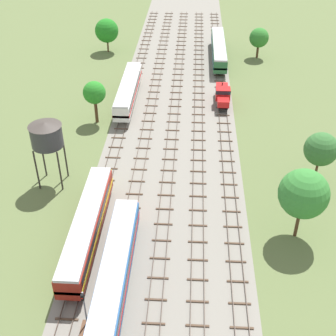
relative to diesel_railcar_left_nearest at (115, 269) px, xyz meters
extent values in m
plane|color=#5B6B3D|center=(4.44, 40.79, -2.60)|extent=(480.00, 480.00, 0.00)
cube|color=gray|center=(4.44, 40.79, -2.59)|extent=(21.77, 176.00, 0.01)
cube|color=#47382D|center=(-5.16, 41.79, -2.38)|extent=(0.07, 126.00, 0.15)
cube|color=#47382D|center=(-3.73, 41.79, -2.38)|extent=(0.07, 126.00, 0.15)
cube|color=brown|center=(-4.44, -4.71, -2.53)|extent=(2.40, 0.22, 0.14)
cube|color=brown|center=(-4.44, -1.71, -2.53)|extent=(2.40, 0.22, 0.14)
cube|color=brown|center=(-4.44, 1.29, -2.53)|extent=(2.40, 0.22, 0.14)
cube|color=brown|center=(-4.44, 4.29, -2.53)|extent=(2.40, 0.22, 0.14)
cube|color=brown|center=(-4.44, 7.29, -2.53)|extent=(2.40, 0.22, 0.14)
cube|color=brown|center=(-4.44, 10.29, -2.53)|extent=(2.40, 0.22, 0.14)
cube|color=brown|center=(-4.44, 13.29, -2.53)|extent=(2.40, 0.22, 0.14)
cube|color=brown|center=(-4.44, 16.29, -2.53)|extent=(2.40, 0.22, 0.14)
cube|color=brown|center=(-4.44, 19.29, -2.53)|extent=(2.40, 0.22, 0.14)
cube|color=brown|center=(-4.44, 22.29, -2.53)|extent=(2.40, 0.22, 0.14)
cube|color=brown|center=(-4.44, 25.29, -2.53)|extent=(2.40, 0.22, 0.14)
cube|color=brown|center=(-4.44, 28.29, -2.53)|extent=(2.40, 0.22, 0.14)
cube|color=brown|center=(-4.44, 31.29, -2.53)|extent=(2.40, 0.22, 0.14)
cube|color=brown|center=(-4.44, 34.29, -2.53)|extent=(2.40, 0.22, 0.14)
cube|color=brown|center=(-4.44, 37.29, -2.53)|extent=(2.40, 0.22, 0.14)
cube|color=brown|center=(-4.44, 40.29, -2.53)|extent=(2.40, 0.22, 0.14)
cube|color=brown|center=(-4.44, 43.29, -2.53)|extent=(2.40, 0.22, 0.14)
cube|color=brown|center=(-4.44, 46.29, -2.53)|extent=(2.40, 0.22, 0.14)
cube|color=brown|center=(-4.44, 49.29, -2.53)|extent=(2.40, 0.22, 0.14)
cube|color=brown|center=(-4.44, 52.29, -2.53)|extent=(2.40, 0.22, 0.14)
cube|color=brown|center=(-4.44, 55.29, -2.53)|extent=(2.40, 0.22, 0.14)
cube|color=brown|center=(-4.44, 58.29, -2.53)|extent=(2.40, 0.22, 0.14)
cube|color=brown|center=(-4.44, 61.29, -2.53)|extent=(2.40, 0.22, 0.14)
cube|color=brown|center=(-4.44, 64.29, -2.53)|extent=(2.40, 0.22, 0.14)
cube|color=brown|center=(-4.44, 67.29, -2.53)|extent=(2.40, 0.22, 0.14)
cube|color=brown|center=(-4.44, 70.29, -2.53)|extent=(2.40, 0.22, 0.14)
cube|color=brown|center=(-4.44, 73.29, -2.53)|extent=(2.40, 0.22, 0.14)
cube|color=brown|center=(-4.44, 76.29, -2.53)|extent=(2.40, 0.22, 0.14)
cube|color=brown|center=(-4.44, 79.29, -2.53)|extent=(2.40, 0.22, 0.14)
cube|color=brown|center=(-4.44, 82.29, -2.53)|extent=(2.40, 0.22, 0.14)
cube|color=brown|center=(-4.44, 85.29, -2.53)|extent=(2.40, 0.22, 0.14)
cube|color=brown|center=(-4.44, 88.29, -2.53)|extent=(2.40, 0.22, 0.14)
cube|color=brown|center=(-4.44, 91.29, -2.53)|extent=(2.40, 0.22, 0.14)
cube|color=brown|center=(-4.44, 94.29, -2.53)|extent=(2.40, 0.22, 0.14)
cube|color=brown|center=(-4.44, 97.29, -2.53)|extent=(2.40, 0.22, 0.14)
cube|color=brown|center=(-4.44, 100.29, -2.53)|extent=(2.40, 0.22, 0.14)
cube|color=brown|center=(-4.44, 103.29, -2.53)|extent=(2.40, 0.22, 0.14)
cube|color=#47382D|center=(-0.72, 41.79, -2.38)|extent=(0.07, 126.00, 0.15)
cube|color=#47382D|center=(0.72, 41.79, -2.38)|extent=(0.07, 126.00, 0.15)
cube|color=brown|center=(0.00, -4.71, -2.53)|extent=(2.40, 0.22, 0.14)
cube|color=brown|center=(0.00, -1.71, -2.53)|extent=(2.40, 0.22, 0.14)
cube|color=brown|center=(0.00, 1.29, -2.53)|extent=(2.40, 0.22, 0.14)
cube|color=brown|center=(0.00, 4.29, -2.53)|extent=(2.40, 0.22, 0.14)
cube|color=brown|center=(0.00, 7.29, -2.53)|extent=(2.40, 0.22, 0.14)
cube|color=brown|center=(0.00, 10.29, -2.53)|extent=(2.40, 0.22, 0.14)
cube|color=brown|center=(0.00, 13.29, -2.53)|extent=(2.40, 0.22, 0.14)
cube|color=brown|center=(0.00, 16.29, -2.53)|extent=(2.40, 0.22, 0.14)
cube|color=brown|center=(0.00, 19.29, -2.53)|extent=(2.40, 0.22, 0.14)
cube|color=brown|center=(0.00, 22.29, -2.53)|extent=(2.40, 0.22, 0.14)
cube|color=brown|center=(0.00, 25.29, -2.53)|extent=(2.40, 0.22, 0.14)
cube|color=brown|center=(0.00, 28.29, -2.53)|extent=(2.40, 0.22, 0.14)
cube|color=brown|center=(0.00, 31.29, -2.53)|extent=(2.40, 0.22, 0.14)
cube|color=brown|center=(0.00, 34.29, -2.53)|extent=(2.40, 0.22, 0.14)
cube|color=brown|center=(0.00, 37.29, -2.53)|extent=(2.40, 0.22, 0.14)
cube|color=brown|center=(0.00, 40.29, -2.53)|extent=(2.40, 0.22, 0.14)
cube|color=brown|center=(0.00, 43.29, -2.53)|extent=(2.40, 0.22, 0.14)
cube|color=brown|center=(0.00, 46.29, -2.53)|extent=(2.40, 0.22, 0.14)
cube|color=brown|center=(0.00, 49.29, -2.53)|extent=(2.40, 0.22, 0.14)
cube|color=brown|center=(0.00, 52.29, -2.53)|extent=(2.40, 0.22, 0.14)
cube|color=brown|center=(0.00, 55.29, -2.53)|extent=(2.40, 0.22, 0.14)
cube|color=brown|center=(0.00, 58.29, -2.53)|extent=(2.40, 0.22, 0.14)
cube|color=brown|center=(0.00, 61.29, -2.53)|extent=(2.40, 0.22, 0.14)
cube|color=brown|center=(0.00, 64.29, -2.53)|extent=(2.40, 0.22, 0.14)
cube|color=brown|center=(0.00, 67.29, -2.53)|extent=(2.40, 0.22, 0.14)
cube|color=brown|center=(0.00, 70.29, -2.53)|extent=(2.40, 0.22, 0.14)
cube|color=brown|center=(0.00, 73.29, -2.53)|extent=(2.40, 0.22, 0.14)
cube|color=brown|center=(0.00, 76.29, -2.53)|extent=(2.40, 0.22, 0.14)
cube|color=brown|center=(0.00, 79.29, -2.53)|extent=(2.40, 0.22, 0.14)
cube|color=brown|center=(0.00, 82.29, -2.53)|extent=(2.40, 0.22, 0.14)
cube|color=brown|center=(0.00, 85.29, -2.53)|extent=(2.40, 0.22, 0.14)
cube|color=brown|center=(0.00, 88.29, -2.53)|extent=(2.40, 0.22, 0.14)
cube|color=brown|center=(0.00, 91.29, -2.53)|extent=(2.40, 0.22, 0.14)
cube|color=brown|center=(0.00, 94.29, -2.53)|extent=(2.40, 0.22, 0.14)
cube|color=brown|center=(0.00, 97.29, -2.53)|extent=(2.40, 0.22, 0.14)
cube|color=brown|center=(0.00, 100.29, -2.53)|extent=(2.40, 0.22, 0.14)
cube|color=brown|center=(0.00, 103.29, -2.53)|extent=(2.40, 0.22, 0.14)
cube|color=#47382D|center=(3.73, 41.79, -2.38)|extent=(0.07, 126.00, 0.15)
cube|color=#47382D|center=(5.16, 41.79, -2.38)|extent=(0.07, 126.00, 0.15)
cube|color=brown|center=(4.44, -4.71, -2.53)|extent=(2.40, 0.22, 0.14)
cube|color=brown|center=(4.44, -1.71, -2.53)|extent=(2.40, 0.22, 0.14)
cube|color=brown|center=(4.44, 1.29, -2.53)|extent=(2.40, 0.22, 0.14)
cube|color=brown|center=(4.44, 4.29, -2.53)|extent=(2.40, 0.22, 0.14)
cube|color=brown|center=(4.44, 7.29, -2.53)|extent=(2.40, 0.22, 0.14)
cube|color=brown|center=(4.44, 10.29, -2.53)|extent=(2.40, 0.22, 0.14)
cube|color=brown|center=(4.44, 13.29, -2.53)|extent=(2.40, 0.22, 0.14)
cube|color=brown|center=(4.44, 16.29, -2.53)|extent=(2.40, 0.22, 0.14)
cube|color=brown|center=(4.44, 19.29, -2.53)|extent=(2.40, 0.22, 0.14)
cube|color=brown|center=(4.44, 22.29, -2.53)|extent=(2.40, 0.22, 0.14)
cube|color=brown|center=(4.44, 25.29, -2.53)|extent=(2.40, 0.22, 0.14)
cube|color=brown|center=(4.44, 28.29, -2.53)|extent=(2.40, 0.22, 0.14)
cube|color=brown|center=(4.44, 31.29, -2.53)|extent=(2.40, 0.22, 0.14)
cube|color=brown|center=(4.44, 34.29, -2.53)|extent=(2.40, 0.22, 0.14)
cube|color=brown|center=(4.44, 37.29, -2.53)|extent=(2.40, 0.22, 0.14)
cube|color=brown|center=(4.44, 40.29, -2.53)|extent=(2.40, 0.22, 0.14)
cube|color=brown|center=(4.44, 43.29, -2.53)|extent=(2.40, 0.22, 0.14)
cube|color=brown|center=(4.44, 46.29, -2.53)|extent=(2.40, 0.22, 0.14)
cube|color=brown|center=(4.44, 49.29, -2.53)|extent=(2.40, 0.22, 0.14)
cube|color=brown|center=(4.44, 52.29, -2.53)|extent=(2.40, 0.22, 0.14)
cube|color=brown|center=(4.44, 55.29, -2.53)|extent=(2.40, 0.22, 0.14)
cube|color=brown|center=(4.44, 58.29, -2.53)|extent=(2.40, 0.22, 0.14)
cube|color=brown|center=(4.44, 61.29, -2.53)|extent=(2.40, 0.22, 0.14)
cube|color=brown|center=(4.44, 64.29, -2.53)|extent=(2.40, 0.22, 0.14)
cube|color=brown|center=(4.44, 67.29, -2.53)|extent=(2.40, 0.22, 0.14)
cube|color=brown|center=(4.44, 70.29, -2.53)|extent=(2.40, 0.22, 0.14)
cube|color=brown|center=(4.44, 73.29, -2.53)|extent=(2.40, 0.22, 0.14)
cube|color=brown|center=(4.44, 76.29, -2.53)|extent=(2.40, 0.22, 0.14)
cube|color=brown|center=(4.44, 79.29, -2.53)|extent=(2.40, 0.22, 0.14)
cube|color=brown|center=(4.44, 82.29, -2.53)|extent=(2.40, 0.22, 0.14)
cube|color=brown|center=(4.44, 85.29, -2.53)|extent=(2.40, 0.22, 0.14)
cube|color=brown|center=(4.44, 88.29, -2.53)|extent=(2.40, 0.22, 0.14)
cube|color=brown|center=(4.44, 91.29, -2.53)|extent=(2.40, 0.22, 0.14)
cube|color=brown|center=(4.44, 94.29, -2.53)|extent=(2.40, 0.22, 0.14)
cube|color=brown|center=(4.44, 97.29, -2.53)|extent=(2.40, 0.22, 0.14)
cube|color=brown|center=(4.44, 100.29, -2.53)|extent=(2.40, 0.22, 0.14)
cube|color=brown|center=(4.44, 103.29, -2.53)|extent=(2.40, 0.22, 0.14)
cube|color=#47382D|center=(8.17, 41.79, -2.38)|extent=(0.07, 126.00, 0.15)
cube|color=#47382D|center=(9.60, 41.79, -2.38)|extent=(0.07, 126.00, 0.15)
cube|color=brown|center=(8.89, -4.71, -2.53)|extent=(2.40, 0.22, 0.14)
cube|color=brown|center=(8.89, -1.71, -2.53)|extent=(2.40, 0.22, 0.14)
cube|color=brown|center=(8.89, 1.29, -2.53)|extent=(2.40, 0.22, 0.14)
cube|color=brown|center=(8.89, 4.29, -2.53)|extent=(2.40, 0.22, 0.14)
cube|color=brown|center=(8.89, 7.29, -2.53)|extent=(2.40, 0.22, 0.14)
cube|color=brown|center=(8.89, 10.29, -2.53)|extent=(2.40, 0.22, 0.14)
cube|color=brown|center=(8.89, 13.29, -2.53)|extent=(2.40, 0.22, 0.14)
cube|color=brown|center=(8.89, 16.29, -2.53)|extent=(2.40, 0.22, 0.14)
cube|color=brown|center=(8.89, 19.29, -2.53)|extent=(2.40, 0.22, 0.14)
cube|color=brown|center=(8.89, 22.29, -2.53)|extent=(2.40, 0.22, 0.14)
cube|color=brown|center=(8.89, 25.29, -2.53)|extent=(2.40, 0.22, 0.14)
cube|color=brown|center=(8.89, 28.29, -2.53)|extent=(2.40, 0.22, 0.14)
cube|color=brown|center=(8.89, 31.29, -2.53)|extent=(2.40, 0.22, 0.14)
cube|color=brown|center=(8.89, 34.29, -2.53)|extent=(2.40, 0.22, 0.14)
cube|color=brown|center=(8.89, 37.29, -2.53)|extent=(2.40, 0.22, 0.14)
cube|color=brown|center=(8.89, 40.29, -2.53)|extent=(2.40, 0.22, 0.14)
cube|color=brown|center=(8.89, 43.29, -2.53)|extent=(2.40, 0.22, 0.14)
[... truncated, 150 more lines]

